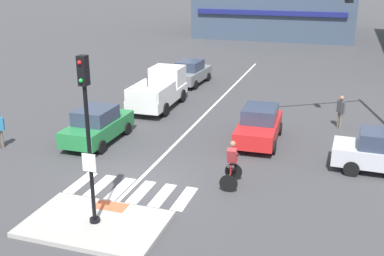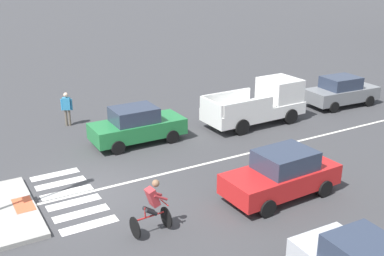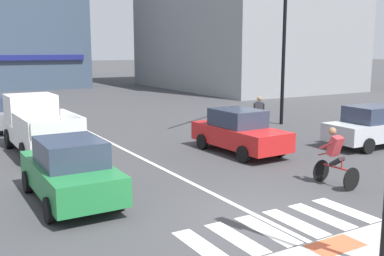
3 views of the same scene
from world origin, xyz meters
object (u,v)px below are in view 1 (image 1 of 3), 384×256
Objects in this scene: car_green_westbound_near at (97,125)px; car_red_eastbound_mid at (259,125)px; traffic_light_mast at (383,33)px; cyclist at (232,163)px; car_grey_westbound_distant at (190,73)px; pickup_truck_white_westbound_far at (161,89)px; signal_pole at (87,127)px; pedestrian_waiting_far_side at (341,109)px.

car_red_eastbound_mid is at bearing 18.10° from car_green_westbound_near.
cyclist is at bearing -121.26° from traffic_light_mast.
pickup_truck_white_westbound_far reaches higher than car_grey_westbound_distant.
traffic_light_mast reaches higher than signal_pole.
pedestrian_waiting_far_side is at bearing -5.69° from pickup_truck_white_westbound_far.
car_grey_westbound_distant is at bearing 146.69° from pedestrian_waiting_far_side.
traffic_light_mast is 1.76× the size of car_green_westbound_near.
cyclist is 1.01× the size of pedestrian_waiting_far_side.
cyclist is (-0.15, -4.77, 0.06)m from car_red_eastbound_mid.
pickup_truck_white_westbound_far is at bearing 85.00° from car_green_westbound_near.
traffic_light_mast reaches higher than pedestrian_waiting_far_side.
signal_pole is 3.07× the size of cyclist.
pedestrian_waiting_far_side is (10.48, 5.44, 0.17)m from car_green_westbound_near.
car_red_eastbound_mid is at bearing 68.64° from signal_pole.
pedestrian_waiting_far_side is at bearing 59.99° from signal_pole.
traffic_light_mast is 4.05m from pedestrian_waiting_far_side.
signal_pole is 7.87m from car_green_westbound_near.
cyclist reaches higher than car_grey_westbound_distant.
car_red_eastbound_mid is 4.78m from cyclist.
car_red_eastbound_mid is 4.70m from pedestrian_waiting_far_side.
car_green_westbound_near is 12.00m from car_grey_westbound_distant.
pickup_truck_white_westbound_far reaches higher than cyclist.
pickup_truck_white_westbound_far is (-11.41, 0.47, -3.73)m from traffic_light_mast.
car_grey_westbound_distant is at bearing 87.57° from car_green_westbound_near.
car_red_eastbound_mid is (7.00, 2.29, 0.00)m from car_green_westbound_near.
car_red_eastbound_mid is (3.48, 8.90, -2.44)m from signal_pole.
car_green_westbound_near is (-3.52, 6.61, -2.44)m from signal_pole.
car_red_eastbound_mid is at bearing -143.61° from traffic_light_mast.
signal_pole is 0.72× the size of traffic_light_mast.
car_green_westbound_near is 7.29m from cyclist.
car_green_westbound_near is at bearing -95.00° from pickup_truck_white_westbound_far.
signal_pole is 5.81m from cyclist.
cyclist is at bearing -66.34° from car_grey_westbound_distant.
signal_pole is 15.21m from traffic_light_mast.
pedestrian_waiting_far_side is at bearing 42.17° from car_red_eastbound_mid.
traffic_light_mast is 1.40× the size of pickup_truck_white_westbound_far.
car_grey_westbound_distant is 2.49× the size of cyclist.
pickup_truck_white_westbound_far is (-6.44, 4.14, 0.17)m from car_red_eastbound_mid.
signal_pole is 9.86m from car_red_eastbound_mid.
car_grey_westbound_distant is at bearing 152.23° from traffic_light_mast.
pickup_truck_white_westbound_far is at bearing 147.25° from car_red_eastbound_mid.
car_green_westbound_near is at bearing -92.43° from car_grey_westbound_distant.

